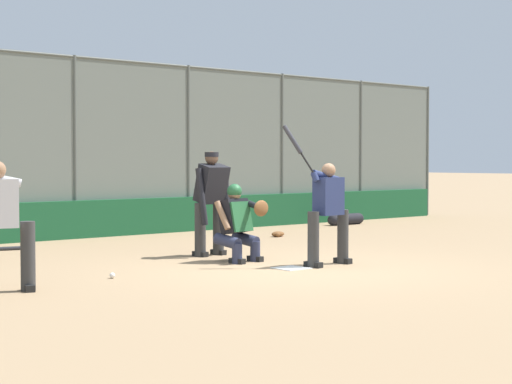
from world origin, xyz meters
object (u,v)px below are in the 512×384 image
(spare_bat_by_padding, at_px, (3,249))
(equipment_bag_dugout_side, at_px, (346,219))
(catcher_behind_plate, at_px, (238,221))
(umpire_home, at_px, (211,200))
(batter_at_plate, at_px, (328,210))
(baseball_loose, at_px, (112,275))
(fielding_glove_on_dirt, at_px, (278,234))

(spare_bat_by_padding, bearing_deg, equipment_bag_dugout_side, 17.60)
(catcher_behind_plate, height_order, umpire_home, umpire_home)
(catcher_behind_plate, bearing_deg, batter_at_plate, 112.34)
(batter_at_plate, distance_m, catcher_behind_plate, 1.40)
(catcher_behind_plate, xyz_separation_m, baseball_loose, (2.40, 0.35, -0.57))
(catcher_behind_plate, bearing_deg, spare_bat_by_padding, -69.85)
(spare_bat_by_padding, distance_m, baseball_loose, 4.18)
(umpire_home, bearing_deg, fielding_glove_on_dirt, -153.64)
(equipment_bag_dugout_side, bearing_deg, spare_bat_by_padding, 1.85)
(fielding_glove_on_dirt, xyz_separation_m, baseball_loose, (5.68, 3.11, -0.02))
(batter_at_plate, height_order, catcher_behind_plate, batter_at_plate)
(catcher_behind_plate, xyz_separation_m, equipment_bag_dugout_side, (-6.65, -4.10, -0.48))
(batter_at_plate, bearing_deg, catcher_behind_plate, -64.48)
(spare_bat_by_padding, bearing_deg, batter_at_plate, -45.64)
(batter_at_plate, bearing_deg, fielding_glove_on_dirt, -127.86)
(batter_at_plate, relative_size, spare_bat_by_padding, 2.46)
(equipment_bag_dugout_side, bearing_deg, umpire_home, 26.28)
(batter_at_plate, xyz_separation_m, fielding_glove_on_dirt, (-2.58, -3.96, -0.76))
(umpire_home, height_order, equipment_bag_dugout_side, umpire_home)
(umpire_home, relative_size, fielding_glove_on_dirt, 5.58)
(catcher_behind_plate, bearing_deg, fielding_glove_on_dirt, -147.83)
(baseball_loose, bearing_deg, catcher_behind_plate, -171.62)
(umpire_home, relative_size, baseball_loose, 22.58)
(catcher_behind_plate, xyz_separation_m, fielding_glove_on_dirt, (-3.28, -2.76, -0.56))
(umpire_home, bearing_deg, catcher_behind_plate, 74.45)
(catcher_behind_plate, bearing_deg, baseball_loose, 0.45)
(spare_bat_by_padding, bearing_deg, catcher_behind_plate, -46.17)
(catcher_behind_plate, height_order, fielding_glove_on_dirt, catcher_behind_plate)
(batter_at_plate, relative_size, umpire_home, 1.22)
(catcher_behind_plate, distance_m, spare_bat_by_padding, 4.36)
(umpire_home, xyz_separation_m, spare_bat_by_padding, (2.21, -2.92, -0.86))
(spare_bat_by_padding, bearing_deg, baseball_loose, -79.20)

